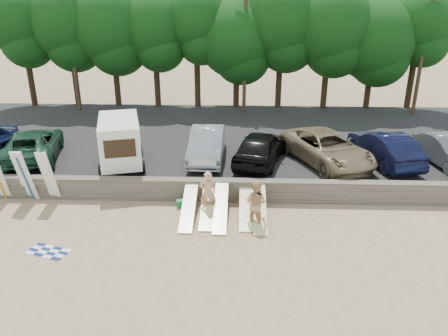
{
  "coord_description": "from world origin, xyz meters",
  "views": [
    {
      "loc": [
        1.78,
        -14.71,
        8.79
      ],
      "look_at": [
        1.08,
        3.0,
        1.56
      ],
      "focal_mm": 35.0,
      "sensor_mm": 36.0,
      "label": 1
    }
  ],
  "objects": [
    {
      "name": "surfboard_low_4",
      "position": [
        2.61,
        1.33,
        0.46
      ],
      "size": [
        0.56,
        2.9,
        0.92
      ],
      "primitive_type": "cube",
      "rotation": [
        0.29,
        0.0,
        0.0
      ],
      "color": "beige",
      "rests_on": "ground"
    },
    {
      "name": "car_2",
      "position": [
        0.08,
        6.34,
        1.49
      ],
      "size": [
        1.71,
        4.81,
        1.58
      ],
      "primitive_type": "imported",
      "rotation": [
        0.0,
        0.0,
        -0.01
      ],
      "color": "gray",
      "rests_on": "parking_lot"
    },
    {
      "name": "parking_lot",
      "position": [
        0.0,
        10.5,
        0.35
      ],
      "size": [
        44.0,
        14.5,
        0.7
      ],
      "primitive_type": "cube",
      "color": "#282828",
      "rests_on": "ground"
    },
    {
      "name": "beachgoer_a",
      "position": [
        0.46,
        1.75,
        0.96
      ],
      "size": [
        0.73,
        0.51,
        1.91
      ],
      "primitive_type": "imported",
      "rotation": [
        0.0,
        0.0,
        3.22
      ],
      "color": "tan",
      "rests_on": "ground"
    },
    {
      "name": "car_3",
      "position": [
        2.8,
        5.93,
        1.53
      ],
      "size": [
        3.21,
        5.2,
        1.65
      ],
      "primitive_type": "imported",
      "rotation": [
        0.0,
        0.0,
        2.86
      ],
      "color": "black",
      "rests_on": "parking_lot"
    },
    {
      "name": "car_1",
      "position": [
        -8.9,
        6.09,
        1.46
      ],
      "size": [
        3.85,
        5.96,
        1.53
      ],
      "primitive_type": "imported",
      "rotation": [
        0.0,
        0.0,
        3.4
      ],
      "color": "#153A25",
      "rests_on": "parking_lot"
    },
    {
      "name": "surfboard_upright_6",
      "position": [
        -7.6,
        2.45,
        1.26
      ],
      "size": [
        0.6,
        0.85,
        2.51
      ],
      "primitive_type": "cube",
      "rotation": [
        0.29,
        0.0,
        -0.14
      ],
      "color": "white",
      "rests_on": "ground"
    },
    {
      "name": "surfboard_upright_7",
      "position": [
        -7.74,
        2.6,
        1.25
      ],
      "size": [
        0.56,
        0.89,
        2.49
      ],
      "primitive_type": "cube",
      "rotation": [
        0.31,
        0.0,
        0.07
      ],
      "color": "white",
      "rests_on": "ground"
    },
    {
      "name": "seawall",
      "position": [
        0.0,
        3.0,
        0.5
      ],
      "size": [
        44.0,
        0.5,
        1.0
      ],
      "primitive_type": "cube",
      "color": "#6B6356",
      "rests_on": "ground"
    },
    {
      "name": "beachgoer_b",
      "position": [
        2.43,
        0.81,
        0.97
      ],
      "size": [
        1.18,
        1.1,
        1.94
      ],
      "primitive_type": "imported",
      "rotation": [
        0.0,
        0.0,
        2.63
      ],
      "color": "tan",
      "rests_on": "ground"
    },
    {
      "name": "car_4",
      "position": [
        6.11,
        6.02,
        1.49
      ],
      "size": [
        4.75,
        6.26,
        1.58
      ],
      "primitive_type": "imported",
      "rotation": [
        0.0,
        0.0,
        0.43
      ],
      "color": "#7B694E",
      "rests_on": "parking_lot"
    },
    {
      "name": "surfboard_low_2",
      "position": [
        1.01,
        1.31,
        0.48
      ],
      "size": [
        0.56,
        2.88,
        0.96
      ],
      "primitive_type": "cube",
      "rotation": [
        0.3,
        0.0,
        0.0
      ],
      "color": "beige",
      "rests_on": "ground"
    },
    {
      "name": "box_trailer",
      "position": [
        -4.09,
        5.26,
        2.03
      ],
      "size": [
        2.86,
        4.07,
        2.37
      ],
      "rotation": [
        0.0,
        0.0,
        0.27
      ],
      "color": "white",
      "rests_on": "parking_lot"
    },
    {
      "name": "treeline",
      "position": [
        0.1,
        17.54,
        6.39
      ],
      "size": [
        32.78,
        6.16,
        8.99
      ],
      "color": "#382616",
      "rests_on": "parking_lot"
    },
    {
      "name": "cooler",
      "position": [
        -0.78,
        2.26,
        0.16
      ],
      "size": [
        0.43,
        0.36,
        0.32
      ],
      "primitive_type": "cube",
      "rotation": [
        0.0,
        0.0,
        0.17
      ],
      "color": "#23823D",
      "rests_on": "ground"
    },
    {
      "name": "car_5",
      "position": [
        9.0,
        6.15,
        1.51
      ],
      "size": [
        2.82,
        5.17,
        1.61
      ],
      "primitive_type": "imported",
      "rotation": [
        0.0,
        0.0,
        3.38
      ],
      "color": "black",
      "rests_on": "parking_lot"
    },
    {
      "name": "beach_towel",
      "position": [
        -5.13,
        -1.46,
        0.01
      ],
      "size": [
        1.88,
        1.88,
        0.0
      ],
      "primitive_type": "plane",
      "rotation": [
        0.0,
        0.0,
        -0.3
      ],
      "color": "white",
      "rests_on": "ground"
    },
    {
      "name": "surfboard_low_0",
      "position": [
        -0.33,
        1.38,
        0.45
      ],
      "size": [
        0.56,
        2.9,
        0.91
      ],
      "primitive_type": "cube",
      "rotation": [
        0.28,
        0.0,
        0.0
      ],
      "color": "beige",
      "rests_on": "ground"
    },
    {
      "name": "gear_bag",
      "position": [
        2.43,
        2.24,
        0.11
      ],
      "size": [
        0.33,
        0.28,
        0.22
      ],
      "primitive_type": "cube",
      "rotation": [
        0.0,
        0.0,
        0.12
      ],
      "color": "orange",
      "rests_on": "ground"
    },
    {
      "name": "utility_poles",
      "position": [
        2.0,
        16.0,
        5.43
      ],
      "size": [
        25.8,
        0.26,
        9.0
      ],
      "color": "#473321",
      "rests_on": "parking_lot"
    },
    {
      "name": "ground",
      "position": [
        0.0,
        0.0,
        0.0
      ],
      "size": [
        120.0,
        120.0,
        0.0
      ],
      "primitive_type": "plane",
      "color": "tan",
      "rests_on": "ground"
    },
    {
      "name": "surfboard_low_1",
      "position": [
        0.46,
        1.58,
        0.43
      ],
      "size": [
        0.56,
        2.91,
        0.85
      ],
      "primitive_type": "cube",
      "rotation": [
        0.26,
        0.0,
        0.0
      ],
      "color": "beige",
      "rests_on": "ground"
    },
    {
      "name": "car_6",
      "position": [
        12.06,
        5.98,
        1.42
      ],
      "size": [
        2.18,
        4.56,
        1.44
      ],
      "primitive_type": "imported",
      "rotation": [
        0.0,
        0.0,
        0.15
      ],
      "color": "#4D5052",
      "rests_on": "parking_lot"
    },
    {
      "name": "surfboard_low_3",
      "position": [
        2.06,
        1.59,
        0.42
      ],
      "size": [
        0.56,
        2.92,
        0.83
      ],
      "primitive_type": "cube",
      "rotation": [
        0.26,
        0.0,
        0.0
      ],
      "color": "beige",
      "rests_on": "ground"
    },
    {
      "name": "surfboard_upright_8",
      "position": [
        -6.56,
        2.45,
        1.25
      ],
      "size": [
        0.55,
        0.85,
        2.5
      ],
      "primitive_type": "cube",
      "rotation": [
        0.3,
        0.0,
        -0.07
      ],
      "color": "white",
      "rests_on": "ground"
    }
  ]
}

